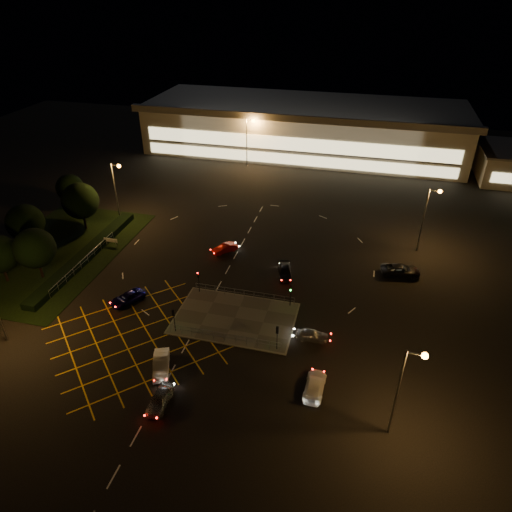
% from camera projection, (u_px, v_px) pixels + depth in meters
% --- Properties ---
extents(ground, '(180.00, 180.00, 0.00)m').
position_uv_depth(ground, '(224.00, 306.00, 57.06)').
color(ground, black).
rests_on(ground, ground).
extents(pedestrian_island, '(14.00, 9.00, 0.12)m').
position_uv_depth(pedestrian_island, '(235.00, 318.00, 54.96)').
color(pedestrian_island, '#4C4944').
rests_on(pedestrian_island, ground).
extents(grass_verge, '(18.00, 30.00, 0.08)m').
position_uv_depth(grass_verge, '(57.00, 253.00, 67.80)').
color(grass_verge, black).
rests_on(grass_verge, ground).
extents(hedge, '(2.00, 26.00, 1.00)m').
position_uv_depth(hedge, '(86.00, 255.00, 66.52)').
color(hedge, black).
rests_on(hedge, ground).
extents(supermarket, '(72.00, 26.50, 10.50)m').
position_uv_depth(supermarket, '(304.00, 127.00, 105.32)').
color(supermarket, beige).
rests_on(supermarket, ground).
extents(streetlight_se, '(1.78, 0.56, 10.03)m').
position_uv_depth(streetlight_se, '(405.00, 382.00, 37.82)').
color(streetlight_se, slate).
rests_on(streetlight_se, ground).
extents(streetlight_nw, '(1.78, 0.56, 10.03)m').
position_uv_depth(streetlight_nw, '(117.00, 184.00, 73.33)').
color(streetlight_nw, slate).
rests_on(streetlight_nw, ground).
extents(streetlight_ne, '(1.78, 0.56, 10.03)m').
position_uv_depth(streetlight_ne, '(428.00, 211.00, 65.01)').
color(streetlight_ne, slate).
rests_on(streetlight_ne, ground).
extents(streetlight_far_left, '(1.78, 0.56, 10.03)m').
position_uv_depth(streetlight_far_left, '(249.00, 136.00, 95.15)').
color(streetlight_far_left, slate).
rests_on(streetlight_far_left, ground).
extents(streetlight_far_right, '(1.78, 0.56, 10.03)m').
position_uv_depth(streetlight_far_right, '(450.00, 148.00, 88.49)').
color(streetlight_far_right, slate).
rests_on(streetlight_far_right, ground).
extents(signal_sw, '(0.28, 0.30, 3.15)m').
position_uv_depth(signal_sw, '(174.00, 316.00, 51.70)').
color(signal_sw, black).
rests_on(signal_sw, pedestrian_island).
extents(signal_se, '(0.28, 0.30, 3.15)m').
position_uv_depth(signal_se, '(277.00, 333.00, 49.21)').
color(signal_se, black).
rests_on(signal_se, pedestrian_island).
extents(signal_nw, '(0.28, 0.30, 3.15)m').
position_uv_depth(signal_nw, '(198.00, 277.00, 58.28)').
color(signal_nw, black).
rests_on(signal_nw, pedestrian_island).
extents(signal_ne, '(0.28, 0.30, 3.15)m').
position_uv_depth(signal_ne, '(291.00, 291.00, 55.79)').
color(signal_ne, black).
rests_on(signal_ne, pedestrian_island).
extents(tree_b, '(5.40, 5.40, 7.35)m').
position_uv_depth(tree_b, '(25.00, 223.00, 66.20)').
color(tree_b, black).
rests_on(tree_b, ground).
extents(tree_c, '(5.76, 5.76, 7.84)m').
position_uv_depth(tree_c, '(80.00, 201.00, 71.80)').
color(tree_c, black).
rests_on(tree_c, ground).
extents(tree_d, '(4.68, 4.68, 6.37)m').
position_uv_depth(tree_d, '(70.00, 188.00, 78.48)').
color(tree_d, black).
rests_on(tree_d, ground).
extents(tree_e, '(5.40, 5.40, 7.35)m').
position_uv_depth(tree_e, '(34.00, 248.00, 60.01)').
color(tree_e, black).
rests_on(tree_e, ground).
extents(car_near_silver, '(1.73, 4.15, 1.41)m').
position_uv_depth(car_near_silver, '(160.00, 399.00, 43.68)').
color(car_near_silver, silver).
rests_on(car_near_silver, ground).
extents(car_queue_white, '(3.08, 4.72, 1.47)m').
position_uv_depth(car_queue_white, '(161.00, 364.00, 47.51)').
color(car_queue_white, '#BCBCBC').
rests_on(car_queue_white, ground).
extents(car_left_blue, '(3.98, 4.88, 1.24)m').
position_uv_depth(car_left_blue, '(127.00, 298.00, 57.46)').
color(car_left_blue, '#0E0B43').
rests_on(car_left_blue, ground).
extents(car_far_dkgrey, '(2.78, 4.64, 1.26)m').
position_uv_depth(car_far_dkgrey, '(285.00, 272.00, 62.48)').
color(car_far_dkgrey, black).
rests_on(car_far_dkgrey, ground).
extents(car_right_silver, '(3.75, 1.62, 1.26)m').
position_uv_depth(car_right_silver, '(312.00, 335.00, 51.55)').
color(car_right_silver, '#B6B8BE').
rests_on(car_right_silver, ground).
extents(car_circ_red, '(3.62, 3.63, 1.25)m').
position_uv_depth(car_circ_red, '(225.00, 248.00, 67.86)').
color(car_circ_red, '#950F0A').
rests_on(car_circ_red, ground).
extents(car_east_grey, '(5.63, 3.26, 1.48)m').
position_uv_depth(car_east_grey, '(401.00, 270.00, 62.65)').
color(car_east_grey, black).
rests_on(car_east_grey, ground).
extents(car_approach_white, '(2.08, 4.76, 1.36)m').
position_uv_depth(car_approach_white, '(315.00, 385.00, 45.16)').
color(car_approach_white, silver).
rests_on(car_approach_white, ground).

